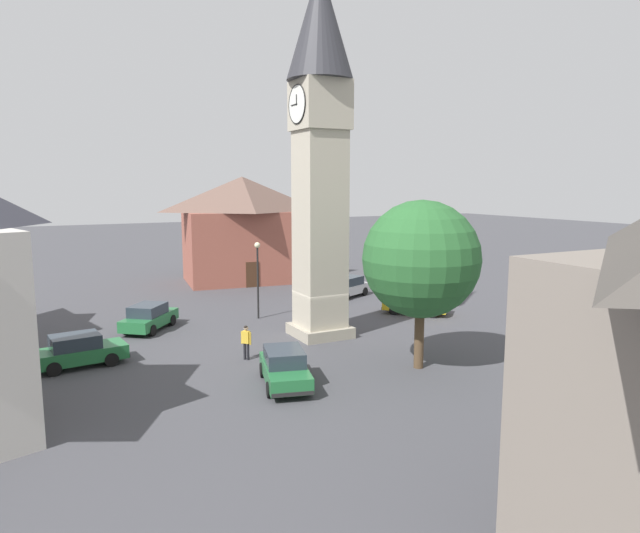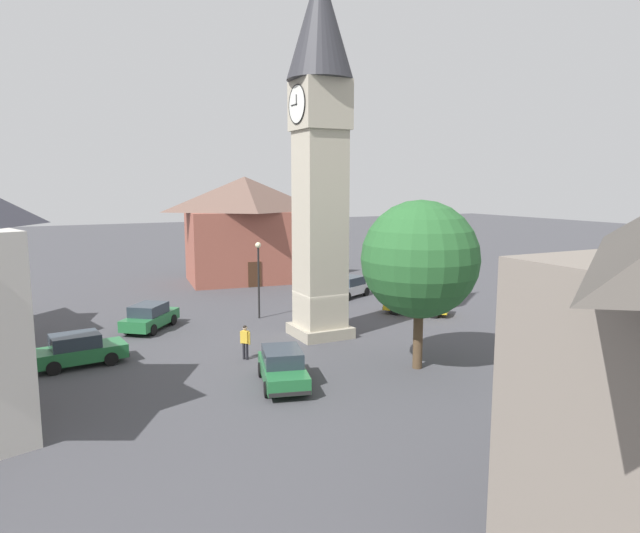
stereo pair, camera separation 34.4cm
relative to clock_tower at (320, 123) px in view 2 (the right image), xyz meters
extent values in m
plane|color=#424247|center=(0.00, 0.00, -11.61)|extent=(200.00, 200.00, 0.00)
cube|color=#A59C89|center=(0.00, 0.00, -11.31)|extent=(2.92, 2.92, 0.60)
cube|color=#B7AD99|center=(0.00, 0.00, -5.70)|extent=(2.34, 2.34, 10.61)
cube|color=#B7AD99|center=(0.00, 0.00, 0.89)|extent=(2.62, 2.62, 2.57)
cone|color=#2D2D33|center=(0.00, 0.00, 5.10)|extent=(3.53, 3.53, 5.84)
cylinder|color=white|center=(0.00, 1.34, 0.89)|extent=(1.96, 0.04, 1.96)
torus|color=black|center=(0.00, 1.35, 0.89)|extent=(2.02, 0.06, 2.02)
cube|color=black|center=(0.00, 1.38, 1.11)|extent=(0.05, 0.02, 0.55)
cube|color=black|center=(0.29, 1.38, 0.89)|extent=(0.75, 0.02, 0.04)
cylinder|color=white|center=(0.00, -1.34, 0.89)|extent=(1.96, 0.04, 1.96)
torus|color=black|center=(0.00, -1.35, 0.89)|extent=(2.02, 0.06, 2.02)
cube|color=silver|center=(8.82, -6.81, -11.02)|extent=(3.27, 4.43, 0.64)
cube|color=#28333D|center=(8.88, -6.94, -10.40)|extent=(2.30, 2.56, 0.64)
cylinder|color=black|center=(7.58, -6.03, -11.29)|extent=(0.47, 0.67, 0.64)
cylinder|color=black|center=(9.03, -5.35, -11.29)|extent=(0.47, 0.67, 0.64)
cylinder|color=black|center=(8.61, -8.26, -11.29)|extent=(0.47, 0.67, 0.64)
cylinder|color=black|center=(10.06, -7.58, -11.29)|extent=(0.47, 0.67, 0.64)
cube|color=black|center=(7.97, -4.97, -11.24)|extent=(1.56, 0.81, 0.16)
cube|color=gold|center=(1.92, -8.02, -11.02)|extent=(4.15, 4.05, 0.64)
cube|color=#28333D|center=(1.81, -8.12, -10.40)|extent=(2.60, 2.58, 0.64)
cylinder|color=black|center=(2.27, -6.59, -11.29)|extent=(0.62, 0.60, 0.64)
cylinder|color=black|center=(3.36, -7.76, -11.29)|extent=(0.62, 0.60, 0.64)
cylinder|color=black|center=(0.48, -8.28, -11.29)|extent=(0.62, 0.60, 0.64)
cylinder|color=black|center=(1.57, -9.45, -11.29)|extent=(0.62, 0.60, 0.64)
cube|color=black|center=(3.39, -6.63, -11.24)|extent=(1.23, 1.29, 0.16)
cube|color=#236B38|center=(0.32, 12.40, -11.02)|extent=(2.16, 4.27, 0.64)
cube|color=#28333D|center=(0.31, 12.55, -10.40)|extent=(1.79, 2.26, 0.64)
cylinder|color=black|center=(1.26, 11.27, -11.29)|extent=(0.29, 0.66, 0.64)
cylinder|color=black|center=(-0.33, 11.08, -11.29)|extent=(0.29, 0.66, 0.64)
cylinder|color=black|center=(0.98, 13.71, -11.29)|extent=(0.29, 0.66, 0.64)
cylinder|color=black|center=(-0.61, 13.53, -11.29)|extent=(0.29, 0.66, 0.64)
cube|color=black|center=(0.55, 10.39, -11.24)|extent=(1.67, 0.31, 0.16)
cube|color=#236B38|center=(5.68, 8.23, -11.02)|extent=(4.26, 3.89, 0.64)
cube|color=#28333D|center=(5.56, 8.32, -10.40)|extent=(2.61, 2.53, 0.64)
cylinder|color=black|center=(7.14, 8.08, -11.29)|extent=(0.64, 0.57, 0.64)
cylinder|color=black|center=(6.14, 6.83, -11.29)|extent=(0.64, 0.57, 0.64)
cylinder|color=black|center=(5.22, 9.62, -11.29)|extent=(0.64, 0.57, 0.64)
cylinder|color=black|center=(4.22, 8.37, -11.29)|extent=(0.64, 0.57, 0.64)
cube|color=black|center=(7.26, 6.97, -11.24)|extent=(1.13, 1.38, 0.16)
cube|color=#236B38|center=(-6.32, 4.92, -11.02)|extent=(4.40, 2.71, 0.64)
cube|color=#28333D|center=(-6.17, 4.88, -10.40)|extent=(2.44, 2.06, 0.64)
cylinder|color=black|center=(-7.71, 4.47, -11.29)|extent=(0.68, 0.38, 0.64)
cylinder|color=black|center=(-7.29, 6.02, -11.29)|extent=(0.68, 0.38, 0.64)
cylinder|color=black|center=(-5.34, 3.83, -11.29)|extent=(0.68, 0.38, 0.64)
cylinder|color=black|center=(-4.92, 5.37, -11.29)|extent=(0.68, 0.38, 0.64)
cube|color=black|center=(-8.27, 5.45, -11.24)|extent=(0.55, 1.64, 0.16)
cylinder|color=black|center=(-2.18, 5.22, -11.20)|extent=(0.13, 0.13, 0.82)
cylinder|color=black|center=(-2.32, 5.11, -11.20)|extent=(0.13, 0.13, 0.82)
cube|color=gold|center=(-2.25, 5.16, -10.49)|extent=(0.42, 0.40, 0.60)
cylinder|color=gold|center=(-2.07, 5.31, -10.54)|extent=(0.09, 0.09, 0.60)
cylinder|color=gold|center=(-2.44, 5.02, -10.54)|extent=(0.09, 0.09, 0.60)
sphere|color=beige|center=(-2.25, 5.16, -10.04)|extent=(0.22, 0.22, 0.22)
sphere|color=black|center=(-2.26, 5.17, -10.02)|extent=(0.20, 0.20, 0.20)
cylinder|color=brown|center=(-7.03, -1.49, -10.00)|extent=(0.44, 0.44, 3.21)
sphere|color=#28602D|center=(-7.03, -1.49, -6.54)|extent=(5.31, 5.31, 5.31)
cube|color=#422819|center=(-4.59, 15.11, -10.56)|extent=(1.08, 0.40, 2.10)
cube|color=#995142|center=(19.12, -2.36, -8.56)|extent=(7.71, 10.38, 6.09)
pyramid|color=brown|center=(19.12, -2.36, -4.03)|extent=(8.10, 10.90, 2.96)
cube|color=#422819|center=(15.84, -1.95, -10.56)|extent=(0.21, 1.10, 2.10)
cylinder|color=black|center=(5.43, 1.58, -9.37)|extent=(0.12, 0.12, 4.47)
sphere|color=beige|center=(5.43, 1.58, -6.95)|extent=(0.36, 0.36, 0.36)
camera|label=1|loc=(-27.23, 14.06, -3.22)|focal=31.63mm
camera|label=2|loc=(-27.38, 13.75, -3.22)|focal=31.63mm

